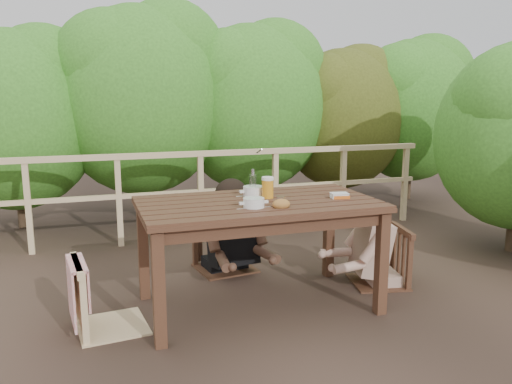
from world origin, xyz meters
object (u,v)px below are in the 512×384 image
object	(u,v)px
soup_far	(254,192)
tumbler	(281,202)
diner_right	(384,212)
soup_near	(254,204)
table	(258,255)
chair_right	(380,231)
butter_tub	(339,196)
chair_left	(109,262)
woman	(224,199)
bread_roll	(281,204)
bottle	(253,184)
beer_glass	(268,189)
chair_far	(225,217)

from	to	relation	value
soup_far	tumbler	size ratio (longest dim) A/B	3.47
diner_right	soup_near	size ratio (longest dim) A/B	4.97
table	diner_right	distance (m)	1.21
chair_right	butter_tub	bearing A→B (deg)	-54.60
table	chair_left	world-z (taller)	chair_left
woman	bread_roll	size ratio (longest dim) A/B	10.30
diner_right	bottle	distance (m)	1.21
bottle	butter_tub	bearing A→B (deg)	-25.45
woman	bottle	world-z (taller)	woman
chair_right	woman	world-z (taller)	woman
bread_roll	tumbler	xyz separation A→B (m)	(0.03, 0.07, 0.00)
soup_far	butter_tub	size ratio (longest dim) A/B	2.10
beer_glass	soup_near	bearing A→B (deg)	-126.32
chair_far	bread_roll	xyz separation A→B (m)	(0.10, -1.17, 0.35)
table	tumbler	world-z (taller)	tumbler
chair_far	diner_right	xyz separation A→B (m)	(1.21, -0.78, 0.12)
soup_near	tumbler	size ratio (longest dim) A/B	3.17
tumbler	bread_roll	bearing A→B (deg)	-109.37
table	diner_right	xyz separation A→B (m)	(1.18, 0.12, 0.22)
butter_tub	bread_roll	bearing A→B (deg)	-153.71
bread_roll	beer_glass	size ratio (longest dim) A/B	0.72
beer_glass	bottle	world-z (taller)	bottle
chair_left	chair_right	xyz separation A→B (m)	(2.27, 0.15, -0.02)
woman	butter_tub	world-z (taller)	woman
beer_glass	butter_tub	world-z (taller)	beer_glass
chair_left	tumbler	bearing A→B (deg)	-103.73
soup_near	bottle	distance (m)	0.42
chair_left	tumbler	world-z (taller)	chair_left
tumbler	butter_tub	bearing A→B (deg)	9.97
woman	chair_right	bearing A→B (deg)	137.71
chair_left	bottle	size ratio (longest dim) A/B	4.21
diner_right	soup_far	distance (m)	1.18
table	soup_near	world-z (taller)	soup_near
diner_right	table	bearing A→B (deg)	107.89
chair_far	soup_far	size ratio (longest dim) A/B	3.66
bread_roll	beer_glass	xyz separation A→B (m)	(0.02, 0.35, 0.05)
beer_glass	butter_tub	size ratio (longest dim) A/B	1.36
table	chair_far	size ratio (longest dim) A/B	1.74
diner_right	beer_glass	world-z (taller)	diner_right
soup_near	butter_tub	distance (m)	0.74
bottle	butter_tub	world-z (taller)	bottle
bread_roll	bottle	size ratio (longest dim) A/B	0.57
table	chair_far	xyz separation A→B (m)	(-0.02, 0.90, 0.10)
chair_far	soup_near	distance (m)	1.17
tumbler	chair_left	bearing A→B (deg)	172.28
tumbler	woman	bearing A→B (deg)	96.49
table	chair_left	size ratio (longest dim) A/B	1.82
table	chair_left	bearing A→B (deg)	-178.35
chair_right	butter_tub	xyz separation A→B (m)	(-0.52, -0.23, 0.38)
chair_right	soup_near	xyz separation A→B (m)	(-1.26, -0.33, 0.40)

